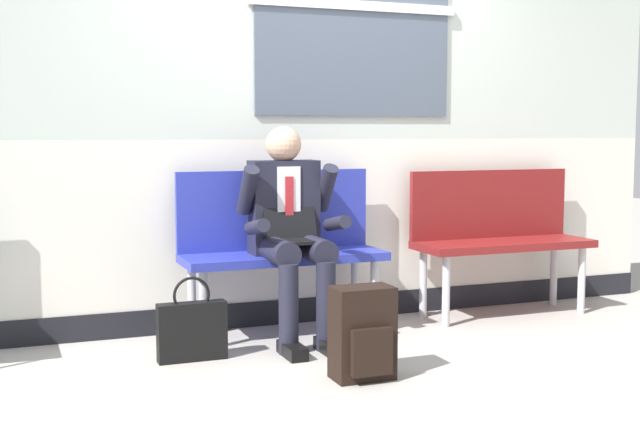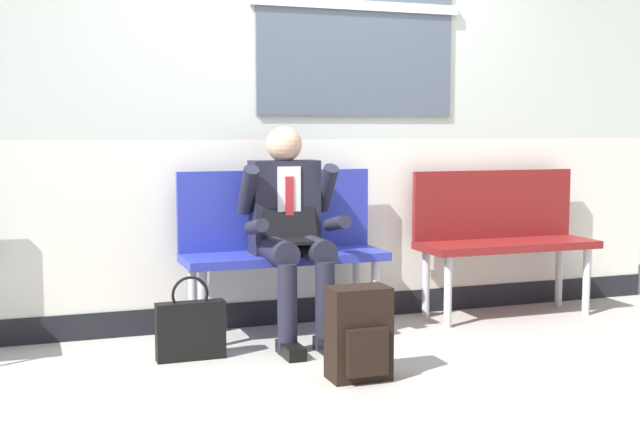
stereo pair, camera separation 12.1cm
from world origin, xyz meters
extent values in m
plane|color=#9E9991|center=(0.00, 0.00, 0.00)|extent=(18.00, 18.00, 0.00)
cube|color=beige|center=(0.00, 0.59, 1.95)|extent=(5.11, 0.12, 1.55)
cube|color=silver|center=(0.00, 0.59, 0.66)|extent=(5.11, 0.12, 1.01)
cube|color=black|center=(0.00, 0.59, 0.08)|extent=(5.11, 0.14, 0.16)
cube|color=#4C5666|center=(0.27, 0.52, 2.01)|extent=(1.33, 0.02, 1.38)
cube|color=silver|center=(0.27, 0.51, 2.01)|extent=(1.41, 0.03, 0.06)
cube|color=#28339E|center=(-0.31, 0.24, 0.48)|extent=(1.21, 0.42, 0.05)
cube|color=#28339E|center=(-0.31, 0.42, 0.74)|extent=(1.21, 0.04, 0.48)
cylinder|color=#B7B7BC|center=(-0.83, 0.09, 0.23)|extent=(0.05, 0.05, 0.45)
cylinder|color=#B7B7BC|center=(-0.83, 0.39, 0.23)|extent=(0.05, 0.05, 0.45)
cylinder|color=#B7B7BC|center=(0.22, 0.09, 0.23)|extent=(0.05, 0.05, 0.45)
cylinder|color=#B7B7BC|center=(0.22, 0.39, 0.23)|extent=(0.05, 0.05, 0.45)
cube|color=maroon|center=(1.23, 0.24, 0.48)|extent=(1.20, 0.42, 0.05)
cube|color=maroon|center=(1.23, 0.42, 0.73)|extent=(1.20, 0.04, 0.46)
cylinder|color=#B7B7BC|center=(0.71, 0.09, 0.23)|extent=(0.05, 0.05, 0.45)
cylinder|color=#B7B7BC|center=(0.71, 0.39, 0.23)|extent=(0.05, 0.05, 0.45)
cylinder|color=#B7B7BC|center=(1.75, 0.09, 0.23)|extent=(0.05, 0.05, 0.45)
cylinder|color=#B7B7BC|center=(1.75, 0.39, 0.23)|extent=(0.05, 0.05, 0.45)
cylinder|color=#1E1E2D|center=(-0.42, 0.03, 0.55)|extent=(0.15, 0.40, 0.15)
cylinder|color=#1E1E2D|center=(-0.42, -0.16, 0.25)|extent=(0.11, 0.11, 0.50)
cube|color=black|center=(-0.42, -0.22, 0.04)|extent=(0.10, 0.26, 0.07)
cylinder|color=#1E1E2D|center=(-0.20, 0.03, 0.55)|extent=(0.15, 0.40, 0.15)
cylinder|color=#1E1E2D|center=(-0.20, -0.16, 0.25)|extent=(0.11, 0.11, 0.50)
cube|color=black|center=(-0.20, -0.22, 0.04)|extent=(0.10, 0.26, 0.07)
cube|color=#1E1E2D|center=(-0.31, 0.24, 0.78)|extent=(0.40, 0.18, 0.55)
cube|color=silver|center=(-0.31, 0.15, 0.83)|extent=(0.14, 0.01, 0.39)
cube|color=#B22328|center=(-0.31, 0.14, 0.80)|extent=(0.05, 0.01, 0.33)
sphere|color=tan|center=(-0.31, 0.24, 1.15)|extent=(0.21, 0.21, 0.21)
cylinder|color=#1E1E2D|center=(-0.55, 0.17, 0.89)|extent=(0.09, 0.25, 0.30)
cylinder|color=#1E1E2D|center=(-0.55, 0.00, 0.69)|extent=(0.08, 0.27, 0.12)
cylinder|color=#1E1E2D|center=(-0.07, 0.17, 0.89)|extent=(0.09, 0.25, 0.30)
cylinder|color=#1E1E2D|center=(-0.07, 0.00, 0.69)|extent=(0.08, 0.27, 0.12)
cube|color=black|center=(-0.31, 0.00, 0.60)|extent=(0.31, 0.22, 0.02)
cube|color=black|center=(-0.31, 0.13, 0.71)|extent=(0.31, 0.08, 0.21)
cube|color=black|center=(-0.22, -0.72, 0.23)|extent=(0.30, 0.18, 0.46)
cube|color=black|center=(-0.22, -0.83, 0.16)|extent=(0.21, 0.04, 0.23)
cube|color=black|center=(-0.94, -0.09, 0.16)|extent=(0.37, 0.09, 0.31)
torus|color=black|center=(-0.94, -0.09, 0.35)|extent=(0.20, 0.02, 0.20)
camera|label=1|loc=(-1.87, -4.38, 1.22)|focal=46.54mm
camera|label=2|loc=(-1.76, -4.42, 1.22)|focal=46.54mm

